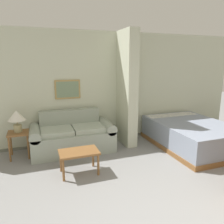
{
  "coord_description": "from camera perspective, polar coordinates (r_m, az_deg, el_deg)",
  "views": [
    {
      "loc": [
        -1.66,
        -1.3,
        1.91
      ],
      "look_at": [
        -0.4,
        2.2,
        1.05
      ],
      "focal_mm": 35.0,
      "sensor_mm": 36.0,
      "label": 1
    }
  ],
  "objects": [
    {
      "name": "coffee_table",
      "position": [
        3.87,
        -8.64,
        -10.84
      ],
      "size": [
        0.67,
        0.43,
        0.41
      ],
      "color": "brown",
      "rests_on": "ground_plane"
    },
    {
      "name": "couch",
      "position": [
        4.86,
        -10.28,
        -6.24
      ],
      "size": [
        1.76,
        0.84,
        0.86
      ],
      "color": "#99A393",
      "rests_on": "ground_plane"
    },
    {
      "name": "table_lamp",
      "position": [
        4.7,
        -23.65,
        -1.26
      ],
      "size": [
        0.34,
        0.34,
        0.44
      ],
      "color": "tan",
      "rests_on": "side_table"
    },
    {
      "name": "side_table",
      "position": [
        4.81,
        -23.21,
        -5.98
      ],
      "size": [
        0.4,
        0.4,
        0.53
      ],
      "color": "brown",
      "rests_on": "ground_plane"
    },
    {
      "name": "wall_partition_pillar",
      "position": [
        5.05,
        3.88,
        6.03
      ],
      "size": [
        0.24,
        0.75,
        2.6
      ],
      "color": "beige",
      "rests_on": "ground_plane"
    },
    {
      "name": "wall_back",
      "position": [
        5.33,
        -1.51,
        6.35
      ],
      "size": [
        7.2,
        0.16,
        2.6
      ],
      "color": "beige",
      "rests_on": "ground_plane"
    },
    {
      "name": "bed",
      "position": [
        5.37,
        19.99,
        -5.43
      ],
      "size": [
        1.53,
        2.1,
        0.56
      ],
      "color": "brown",
      "rests_on": "ground_plane"
    }
  ]
}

